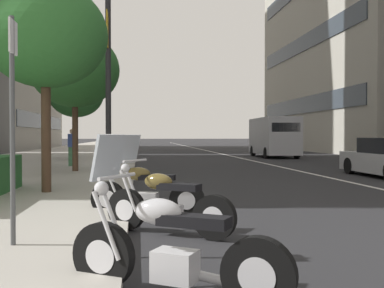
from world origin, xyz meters
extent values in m
cube|color=#A39E93|center=(30.00, 11.37, 0.07)|extent=(160.00, 9.28, 0.15)
cube|color=silver|center=(35.00, 0.00, 0.00)|extent=(110.00, 0.16, 0.01)
cylinder|color=black|center=(0.14, 6.91, 0.32)|extent=(0.42, 0.61, 0.64)
cylinder|color=silver|center=(0.14, 6.91, 0.32)|extent=(0.27, 0.34, 0.32)
cylinder|color=black|center=(-0.63, 5.60, 0.32)|extent=(0.42, 0.61, 0.64)
cylinder|color=silver|center=(-0.63, 5.60, 0.32)|extent=(0.27, 0.34, 0.32)
cube|color=silver|center=(-0.24, 6.25, 0.30)|extent=(0.42, 0.46, 0.28)
cube|color=black|center=(-0.33, 6.10, 0.72)|extent=(0.51, 0.66, 0.10)
ellipsoid|color=#B2B2B7|center=(-0.16, 6.40, 0.78)|extent=(0.44, 0.52, 0.24)
cylinder|color=silver|center=(0.04, 6.88, 0.62)|extent=(0.20, 0.30, 0.64)
cylinder|color=silver|center=(0.16, 6.81, 0.62)|extent=(0.20, 0.30, 0.64)
cylinder|color=silver|center=(0.06, 6.77, 1.08)|extent=(0.54, 0.33, 0.04)
sphere|color=silver|center=(0.15, 6.93, 0.96)|extent=(0.14, 0.14, 0.14)
cube|color=#B2BCC6|center=(0.11, 6.86, 1.26)|extent=(0.44, 0.33, 0.44)
cylinder|color=silver|center=(-0.26, 5.94, 0.19)|extent=(0.42, 0.64, 0.16)
cylinder|color=black|center=(2.81, 6.76, 0.32)|extent=(0.46, 0.60, 0.64)
cylinder|color=silver|center=(2.81, 6.76, 0.32)|extent=(0.29, 0.34, 0.32)
cylinder|color=black|center=(1.98, 5.52, 0.32)|extent=(0.46, 0.60, 0.64)
cylinder|color=silver|center=(1.98, 5.52, 0.32)|extent=(0.29, 0.34, 0.32)
cube|color=silver|center=(2.40, 6.14, 0.30)|extent=(0.43, 0.46, 0.28)
cube|color=black|center=(2.30, 5.99, 0.72)|extent=(0.54, 0.65, 0.10)
ellipsoid|color=brown|center=(2.49, 6.28, 0.78)|extent=(0.46, 0.52, 0.24)
cylinder|color=silver|center=(2.71, 6.73, 0.63)|extent=(0.21, 0.29, 0.64)
cylinder|color=silver|center=(2.82, 6.65, 0.63)|extent=(0.21, 0.29, 0.64)
cylinder|color=silver|center=(2.72, 6.63, 1.08)|extent=(0.52, 0.36, 0.04)
sphere|color=silver|center=(2.82, 6.77, 0.96)|extent=(0.14, 0.14, 0.14)
cube|color=#B2BCC6|center=(2.78, 6.71, 1.26)|extent=(0.43, 0.35, 0.44)
cylinder|color=silver|center=(2.36, 5.83, 0.19)|extent=(0.46, 0.62, 0.16)
cylinder|color=black|center=(4.13, 7.12, 0.31)|extent=(0.28, 0.64, 0.63)
cylinder|color=silver|center=(4.13, 7.12, 0.31)|extent=(0.21, 0.34, 0.31)
cylinder|color=black|center=(3.74, 5.72, 0.31)|extent=(0.28, 0.64, 0.63)
cylinder|color=silver|center=(3.74, 5.72, 0.31)|extent=(0.21, 0.34, 0.31)
cube|color=silver|center=(3.93, 6.42, 0.30)|extent=(0.35, 0.44, 0.28)
cube|color=black|center=(3.89, 6.25, 0.71)|extent=(0.38, 0.68, 0.10)
ellipsoid|color=brown|center=(3.98, 6.59, 0.77)|extent=(0.35, 0.51, 0.24)
cylinder|color=silver|center=(4.04, 7.06, 0.62)|extent=(0.13, 0.32, 0.64)
cylinder|color=silver|center=(4.17, 7.03, 0.62)|extent=(0.13, 0.32, 0.64)
cylinder|color=silver|center=(4.09, 6.97, 1.07)|extent=(0.59, 0.19, 0.04)
sphere|color=silver|center=(4.13, 7.14, 0.95)|extent=(0.14, 0.14, 0.14)
cube|color=#B2BCC6|center=(4.11, 7.06, 1.25)|extent=(0.46, 0.23, 0.44)
cylinder|color=silver|center=(3.99, 6.11, 0.19)|extent=(0.27, 0.68, 0.16)
cylinder|color=black|center=(12.24, -1.44, 0.31)|extent=(0.62, 0.23, 0.62)
cube|color=#B7B7BC|center=(25.70, -2.54, 1.43)|extent=(5.88, 2.33, 2.43)
cube|color=black|center=(22.81, -2.45, 1.97)|extent=(0.10, 1.81, 0.56)
cylinder|color=black|center=(27.71, -1.63, 0.36)|extent=(0.73, 0.28, 0.72)
cylinder|color=black|center=(27.64, -3.58, 0.36)|extent=(0.73, 0.28, 0.72)
cylinder|color=black|center=(23.76, -1.50, 0.36)|extent=(0.73, 0.28, 0.72)
cylinder|color=black|center=(23.69, -3.45, 0.36)|extent=(0.73, 0.28, 0.72)
cylinder|color=#47494C|center=(1.39, 8.07, 1.52)|extent=(0.06, 0.06, 2.74)
cube|color=silver|center=(1.39, 8.06, 2.64)|extent=(0.32, 0.02, 0.40)
cylinder|color=#232326|center=(10.65, 7.53, 4.55)|extent=(0.18, 0.18, 8.80)
cube|color=gold|center=(10.30, 7.53, 4.81)|extent=(0.56, 0.03, 1.10)
cube|color=gold|center=(11.00, 7.53, 4.81)|extent=(0.56, 0.03, 1.10)
cylinder|color=#473323|center=(6.63, 8.70, 1.43)|extent=(0.22, 0.22, 2.56)
ellipsoid|color=#2D6B2D|center=(6.63, 8.70, 3.78)|extent=(2.86, 2.86, 2.43)
cylinder|color=#473323|center=(13.00, 8.89, 1.41)|extent=(0.22, 0.22, 2.52)
ellipsoid|color=#2D6B2D|center=(13.00, 8.89, 3.90)|extent=(3.28, 3.28, 2.78)
cylinder|color=#473323|center=(22.02, 10.05, 1.40)|extent=(0.22, 0.22, 2.49)
ellipsoid|color=#265B28|center=(22.02, 10.05, 3.80)|extent=(3.09, 3.09, 2.62)
cube|color=#3F724C|center=(15.85, 9.40, 0.56)|extent=(0.36, 0.29, 0.82)
cube|color=#33478C|center=(15.85, 9.40, 1.25)|extent=(0.44, 0.33, 0.56)
sphere|color=tan|center=(15.85, 9.40, 1.64)|extent=(0.22, 0.22, 0.22)
cube|color=#2D3842|center=(36.64, -8.69, 4.28)|extent=(23.68, 0.08, 1.50)
cube|color=#2D3842|center=(36.64, -8.69, 10.04)|extent=(23.68, 0.08, 1.50)
cube|color=#2D3842|center=(47.66, 16.97, 3.00)|extent=(22.42, 0.08, 1.50)
cube|color=#2D3842|center=(47.66, 16.97, 8.37)|extent=(22.42, 0.08, 1.50)
cube|color=#2D3842|center=(47.66, 16.97, 13.74)|extent=(22.42, 0.08, 1.50)
camera|label=1|loc=(-4.25, 6.58, 1.46)|focal=42.62mm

